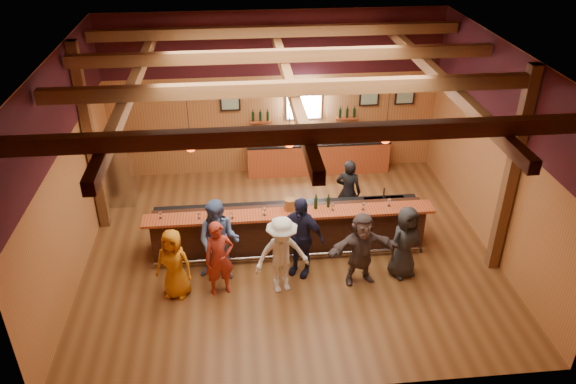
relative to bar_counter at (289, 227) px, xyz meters
name	(u,v)px	position (x,y,z in m)	size (l,w,h in m)	color
room	(289,117)	(-0.02, -0.09, 2.69)	(9.04, 9.00, 4.52)	brown
bar_counter	(289,227)	(0.00, 0.00, 0.00)	(6.30, 1.07, 1.11)	black
back_bar_cabinet	(318,157)	(1.18, 3.57, -0.05)	(4.00, 0.52, 0.95)	#95391B
window	(304,102)	(0.78, 3.80, 1.53)	(0.95, 0.09, 0.95)	silver
framed_pictures	(336,99)	(1.65, 3.79, 1.58)	(5.35, 0.05, 0.45)	black
wine_shelves	(304,118)	(0.78, 3.73, 1.10)	(3.00, 0.18, 0.30)	#95391B
pendant_lights	(289,142)	(-0.02, -0.15, 2.19)	(4.24, 0.24, 1.37)	black
stainless_fridge	(119,170)	(-4.12, 2.45, 0.38)	(0.70, 0.70, 1.80)	silver
customer_orange	(174,264)	(-2.45, -1.44, 0.24)	(0.74, 0.48, 1.52)	#C47012
customer_redvest	(219,259)	(-1.55, -1.44, 0.30)	(0.60, 0.39, 1.64)	#9E2C1C
customer_denim	(219,241)	(-1.56, -0.97, 0.40)	(0.90, 0.70, 1.84)	#4E689D
customer_white	(282,255)	(-0.30, -1.50, 0.34)	(1.11, 0.64, 1.72)	silver
customer_navy	(300,236)	(0.12, -0.98, 0.40)	(1.08, 0.45, 1.84)	#1A1A34
customer_brown	(361,249)	(1.33, -1.38, 0.30)	(1.52, 0.48, 1.64)	#4F403F
customer_dark	(405,242)	(2.29, -1.25, 0.29)	(0.80, 0.52, 1.63)	black
bartender	(348,192)	(1.51, 0.92, 0.31)	(0.61, 0.40, 1.67)	black
ice_bucket	(290,204)	(-0.01, -0.20, 0.72)	(0.23, 0.23, 0.26)	brown
bottle_a	(316,203)	(0.56, -0.21, 0.73)	(0.08, 0.08, 0.35)	black
bottle_b	(328,202)	(0.84, -0.17, 0.71)	(0.07, 0.07, 0.32)	black
glass_a	(160,213)	(-2.77, -0.27, 0.70)	(0.07, 0.07, 0.16)	silver
glass_b	(199,214)	(-1.96, -0.37, 0.70)	(0.07, 0.07, 0.16)	silver
glass_c	(212,212)	(-1.69, -0.35, 0.72)	(0.08, 0.08, 0.19)	silver
glass_d	(232,213)	(-1.27, -0.43, 0.71)	(0.07, 0.07, 0.17)	silver
glass_e	(264,210)	(-0.58, -0.38, 0.73)	(0.09, 0.09, 0.20)	silver
glass_f	(333,205)	(0.91, -0.32, 0.71)	(0.07, 0.07, 0.17)	silver
glass_g	(364,204)	(1.58, -0.36, 0.72)	(0.08, 0.08, 0.19)	silver
glass_h	(389,201)	(2.17, -0.27, 0.72)	(0.08, 0.08, 0.19)	silver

